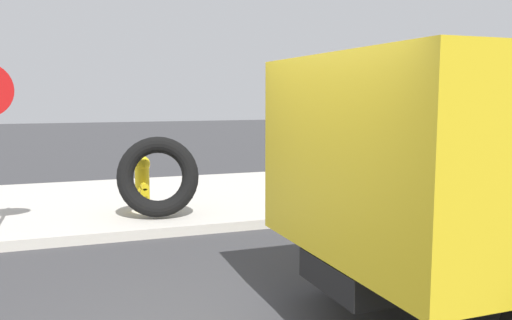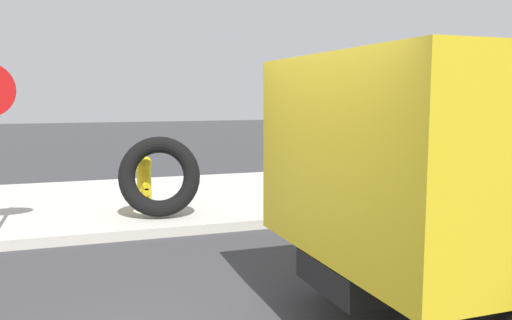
# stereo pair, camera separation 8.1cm
# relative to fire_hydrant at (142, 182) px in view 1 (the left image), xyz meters

# --- Properties ---
(sidewalk_curb) EXTENTS (36.00, 5.00, 0.15)m
(sidewalk_curb) POSITION_rel_fire_hydrant_xyz_m (-0.02, 1.19, -0.57)
(sidewalk_curb) COLOR #BCB7AD
(sidewalk_curb) RESTS_ON ground
(fire_hydrant) EXTENTS (0.28, 0.62, 0.93)m
(fire_hydrant) POSITION_rel_fire_hydrant_xyz_m (0.00, 0.00, 0.00)
(fire_hydrant) COLOR yellow
(fire_hydrant) RESTS_ON sidewalk_curb
(loose_tire) EXTENTS (1.36, 0.78, 1.31)m
(loose_tire) POSITION_rel_fire_hydrant_xyz_m (0.17, -0.58, 0.16)
(loose_tire) COLOR black
(loose_tire) RESTS_ON sidewalk_curb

